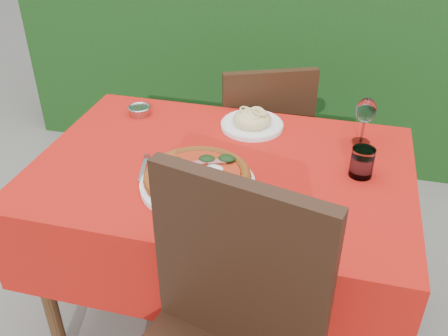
% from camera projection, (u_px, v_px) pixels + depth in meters
% --- Properties ---
extents(ground, '(60.00, 60.00, 0.00)m').
position_uv_depth(ground, '(222.00, 316.00, 2.08)').
color(ground, slate).
rests_on(ground, ground).
extents(hedge, '(3.20, 0.55, 1.78)m').
position_uv_depth(hedge, '(291.00, 0.00, 2.85)').
color(hedge, black).
rests_on(hedge, ground).
extents(dining_table, '(1.26, 0.86, 0.75)m').
position_uv_depth(dining_table, '(222.00, 201.00, 1.76)').
color(dining_table, '#4A2F18').
rests_on(dining_table, ground).
extents(chair_far, '(0.52, 0.52, 0.88)m').
position_uv_depth(chair_far, '(262.00, 140.00, 2.31)').
color(chair_far, black).
rests_on(chair_far, ground).
extents(pizza_plate, '(0.39, 0.39, 0.07)m').
position_uv_depth(pizza_plate, '(198.00, 178.00, 1.55)').
color(pizza_plate, white).
rests_on(pizza_plate, dining_table).
extents(pasta_plate, '(0.24, 0.24, 0.07)m').
position_uv_depth(pasta_plate, '(252.00, 122.00, 1.89)').
color(pasta_plate, white).
rests_on(pasta_plate, dining_table).
extents(water_glass, '(0.07, 0.07, 0.10)m').
position_uv_depth(water_glass, '(362.00, 164.00, 1.60)').
color(water_glass, silver).
rests_on(water_glass, dining_table).
extents(wine_glass, '(0.07, 0.07, 0.17)m').
position_uv_depth(wine_glass, '(366.00, 112.00, 1.73)').
color(wine_glass, silver).
rests_on(wine_glass, dining_table).
extents(fork, '(0.07, 0.18, 0.00)m').
position_uv_depth(fork, '(143.00, 170.00, 1.64)').
color(fork, '#AFAFB6').
rests_on(fork, dining_table).
extents(steel_ramekin, '(0.08, 0.08, 0.03)m').
position_uv_depth(steel_ramekin, '(140.00, 111.00, 1.98)').
color(steel_ramekin, '#B0B0B7').
rests_on(steel_ramekin, dining_table).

